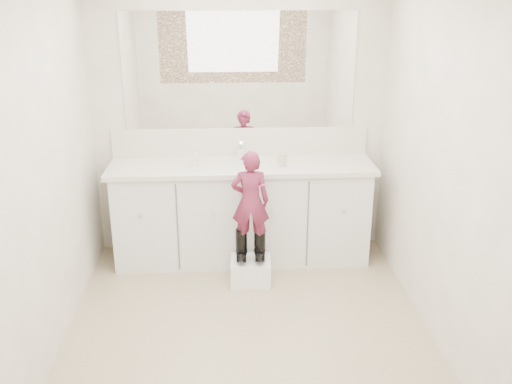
{
  "coord_description": "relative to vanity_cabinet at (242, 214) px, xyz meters",
  "views": [
    {
      "loc": [
        -0.15,
        -3.46,
        2.36
      ],
      "look_at": [
        0.11,
        0.89,
        0.75
      ],
      "focal_mm": 40.0,
      "sensor_mm": 36.0,
      "label": 1
    }
  ],
  "objects": [
    {
      "name": "wall_back",
      "position": [
        0.0,
        0.27,
        0.77
      ],
      "size": [
        2.6,
        0.0,
        2.6
      ],
      "primitive_type": "plane",
      "rotation": [
        1.57,
        0.0,
        0.0
      ],
      "color": "#BDB8A2",
      "rests_on": "floor"
    },
    {
      "name": "wall_left",
      "position": [
        -1.3,
        -1.23,
        0.78
      ],
      "size": [
        0.0,
        3.0,
        3.0
      ],
      "primitive_type": "plane",
      "rotation": [
        1.57,
        0.0,
        1.57
      ],
      "color": "#BDB8A2",
      "rests_on": "floor"
    },
    {
      "name": "toothbrush",
      "position": [
        0.12,
        -0.5,
        0.43
      ],
      "size": [
        0.14,
        0.02,
        0.06
      ],
      "primitive_type": "cylinder",
      "rotation": [
        0.0,
        1.22,
        -0.04
      ],
      "color": "#E95A98",
      "rests_on": "toddler"
    },
    {
      "name": "backsplash",
      "position": [
        0.0,
        0.26,
        0.59
      ],
      "size": [
        2.28,
        0.03,
        0.25
      ],
      "primitive_type": "cube",
      "color": "beige",
      "rests_on": "countertop"
    },
    {
      "name": "countertop",
      "position": [
        0.0,
        -0.01,
        0.45
      ],
      "size": [
        2.28,
        0.58,
        0.04
      ],
      "primitive_type": "cube",
      "color": "beige",
      "rests_on": "vanity_cabinet"
    },
    {
      "name": "step_stool",
      "position": [
        0.05,
        -0.48,
        -0.32
      ],
      "size": [
        0.34,
        0.29,
        0.21
      ],
      "primitive_type": "cube",
      "rotation": [
        0.0,
        0.0,
        -0.04
      ],
      "color": "white",
      "rests_on": "floor"
    },
    {
      "name": "wall_front",
      "position": [
        0.0,
        -2.73,
        0.77
      ],
      "size": [
        2.6,
        0.0,
        2.6
      ],
      "primitive_type": "plane",
      "rotation": [
        -1.57,
        0.0,
        0.0
      ],
      "color": "#BDB8A2",
      "rests_on": "floor"
    },
    {
      "name": "dot_panel",
      "position": [
        0.0,
        -2.71,
        1.22
      ],
      "size": [
        2.0,
        0.01,
        1.2
      ],
      "primitive_type": "cube",
      "color": "#472819",
      "rests_on": "wall_front"
    },
    {
      "name": "faucet",
      "position": [
        0.0,
        0.15,
        0.52
      ],
      "size": [
        0.08,
        0.08,
        0.1
      ],
      "primitive_type": "cylinder",
      "color": "silver",
      "rests_on": "countertop"
    },
    {
      "name": "soap_bottle",
      "position": [
        -0.4,
        -0.03,
        0.55
      ],
      "size": [
        0.09,
        0.09,
        0.16
      ],
      "primitive_type": "imported",
      "rotation": [
        0.0,
        0.0,
        -0.22
      ],
      "color": "silver",
      "rests_on": "countertop"
    },
    {
      "name": "wall_right",
      "position": [
        1.3,
        -1.23,
        0.78
      ],
      "size": [
        0.0,
        3.0,
        3.0
      ],
      "primitive_type": "plane",
      "rotation": [
        1.57,
        0.0,
        -1.57
      ],
      "color": "#BDB8A2",
      "rests_on": "floor"
    },
    {
      "name": "boot_right",
      "position": [
        0.13,
        -0.48,
        -0.08
      ],
      "size": [
        0.11,
        0.19,
        0.27
      ],
      "primitive_type": null,
      "rotation": [
        0.0,
        0.0,
        -0.04
      ],
      "color": "black",
      "rests_on": "step_stool"
    },
    {
      "name": "boot_left",
      "position": [
        -0.02,
        -0.48,
        -0.08
      ],
      "size": [
        0.11,
        0.19,
        0.27
      ],
      "primitive_type": null,
      "rotation": [
        0.0,
        0.0,
        -0.04
      ],
      "color": "black",
      "rests_on": "step_stool"
    },
    {
      "name": "cup",
      "position": [
        0.35,
        -0.07,
        0.51
      ],
      "size": [
        0.12,
        0.12,
        0.09
      ],
      "primitive_type": "imported",
      "rotation": [
        0.0,
        0.0,
        0.35
      ],
      "color": "beige",
      "rests_on": "countertop"
    },
    {
      "name": "mirror",
      "position": [
        0.0,
        0.26,
        1.22
      ],
      "size": [
        2.0,
        0.02,
        1.0
      ],
      "primitive_type": "cube",
      "color": "white",
      "rests_on": "wall_back"
    },
    {
      "name": "vanity_cabinet",
      "position": [
        0.0,
        0.0,
        0.0
      ],
      "size": [
        2.2,
        0.55,
        0.85
      ],
      "primitive_type": "cube",
      "color": "silver",
      "rests_on": "floor"
    },
    {
      "name": "toddler",
      "position": [
        0.05,
        -0.48,
        0.3
      ],
      "size": [
        0.31,
        0.21,
        0.83
      ],
      "primitive_type": "imported",
      "rotation": [
        0.0,
        0.0,
        3.1
      ],
      "color": "#AF3564",
      "rests_on": "step_stool"
    },
    {
      "name": "floor",
      "position": [
        0.0,
        -1.23,
        -0.42
      ],
      "size": [
        3.0,
        3.0,
        0.0
      ],
      "primitive_type": "plane",
      "color": "#8A785A",
      "rests_on": "ground"
    }
  ]
}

